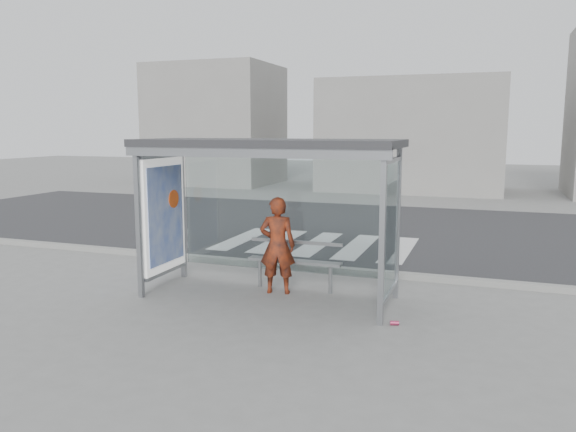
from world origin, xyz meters
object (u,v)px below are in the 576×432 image
object	(u,v)px
person	(277,245)
bench	(295,261)
bus_shelter	(248,178)
soda_can	(394,323)

from	to	relation	value
person	bench	xyz separation A→B (m)	(0.21, 0.28, -0.32)
bus_shelter	bench	world-z (taller)	bus_shelter
bus_shelter	person	world-z (taller)	bus_shelter
person	bench	bearing A→B (deg)	-140.23
bench	soda_can	size ratio (longest dim) A/B	13.69
person	bus_shelter	bearing A→B (deg)	16.98
person	bench	world-z (taller)	person
soda_can	bus_shelter	bearing A→B (deg)	164.60
person	bench	size ratio (longest dim) A/B	0.99
bus_shelter	person	size ratio (longest dim) A/B	2.56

